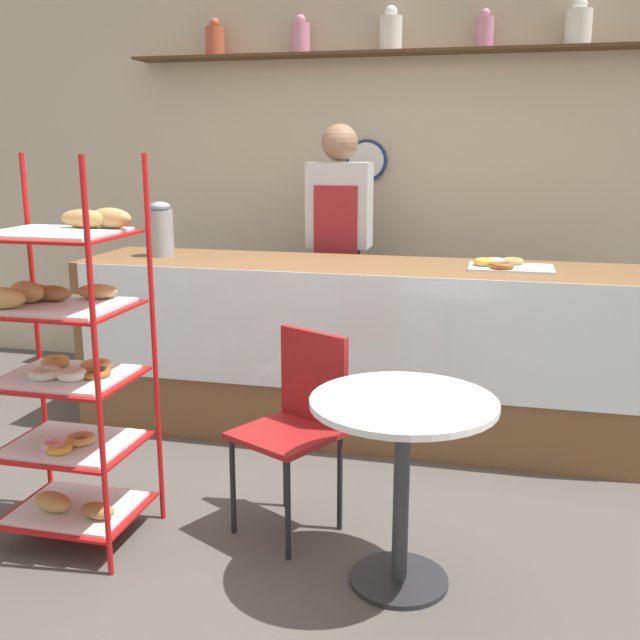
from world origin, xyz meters
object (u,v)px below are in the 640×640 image
at_px(cafe_table, 402,447).
at_px(donut_tray_counter, 504,265).
at_px(person_worker, 339,250).
at_px(cafe_chair, 300,411).
at_px(coffee_carafe, 161,230).
at_px(pastry_rack, 65,364).

xyz_separation_m(cafe_table, donut_tray_counter, (0.33, 1.51, 0.45)).
relative_size(person_worker, donut_tray_counter, 3.98).
height_order(person_worker, cafe_table, person_worker).
bearing_deg(donut_tray_counter, cafe_chair, -125.05).
bearing_deg(coffee_carafe, pastry_rack, -80.07).
xyz_separation_m(pastry_rack, cafe_table, (1.38, -0.02, -0.21)).
distance_m(pastry_rack, cafe_chair, 0.98).
distance_m(person_worker, cafe_table, 2.23).
bearing_deg(pastry_rack, person_worker, 71.54).
bearing_deg(cafe_chair, donut_tray_counter, 82.45).
bearing_deg(coffee_carafe, cafe_chair, -44.80).
xyz_separation_m(pastry_rack, donut_tray_counter, (1.71, 1.49, 0.24)).
distance_m(cafe_table, cafe_chair, 0.60).
distance_m(coffee_carafe, donut_tray_counter, 1.97).
xyz_separation_m(coffee_carafe, donut_tray_counter, (1.97, 0.02, -0.14)).
height_order(person_worker, cafe_chair, person_worker).
distance_m(cafe_table, donut_tray_counter, 1.61).
distance_m(pastry_rack, person_worker, 2.18).
distance_m(person_worker, coffee_carafe, 1.12).
xyz_separation_m(person_worker, cafe_chair, (0.21, -1.73, -0.45)).
xyz_separation_m(person_worker, cafe_table, (0.69, -2.08, -0.42)).
relative_size(cafe_chair, donut_tray_counter, 1.94).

